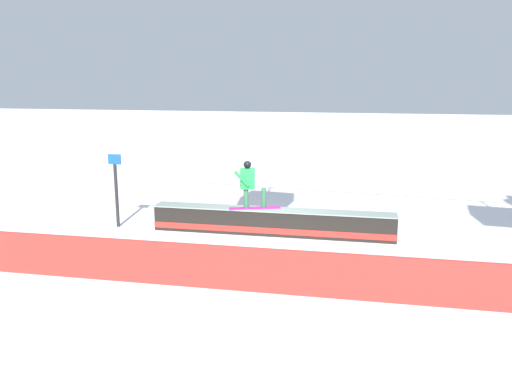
# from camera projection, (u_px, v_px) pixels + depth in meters

# --- Properties ---
(ground_plane) EXTENTS (120.00, 120.00, 0.00)m
(ground_plane) POSITION_uv_depth(u_px,v_px,m) (272.00, 234.00, 14.87)
(ground_plane) COLOR white
(grind_box) EXTENTS (7.03, 0.75, 0.76)m
(grind_box) POSITION_uv_depth(u_px,v_px,m) (272.00, 223.00, 14.80)
(grind_box) COLOR black
(grind_box) RESTS_ON ground_plane
(snowboarder) EXTENTS (1.49, 0.76, 1.39)m
(snowboarder) POSITION_uv_depth(u_px,v_px,m) (249.00, 183.00, 14.64)
(snowboarder) COLOR #BB1C8F
(snowboarder) RESTS_ON grind_box
(safety_fence) EXTENTS (12.14, 0.31, 0.98)m
(safety_fence) POSITION_uv_depth(u_px,v_px,m) (235.00, 269.00, 10.78)
(safety_fence) COLOR red
(safety_fence) RESTS_ON ground_plane
(trail_marker) EXTENTS (0.40, 0.10, 2.23)m
(trail_marker) POSITION_uv_depth(u_px,v_px,m) (116.00, 189.00, 15.41)
(trail_marker) COLOR #262628
(trail_marker) RESTS_ON ground_plane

